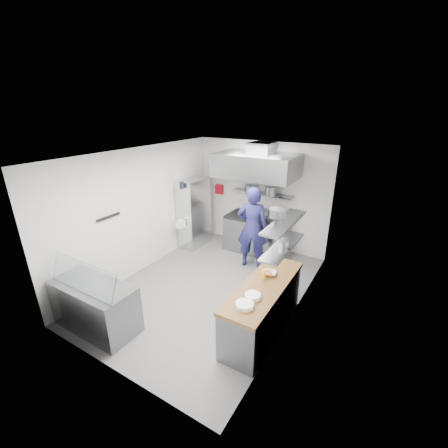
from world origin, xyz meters
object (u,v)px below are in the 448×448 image
Objects in this scene: wire_rack at (194,213)px; display_case at (96,306)px; gas_range at (257,235)px; chef at (252,228)px.

wire_rack is 3.66m from display_case.
wire_rack is 1.23× the size of display_case.
display_case is at bearing -81.59° from wire_rack.
wire_rack is (-1.63, -0.52, 0.48)m from gas_range.
wire_rack is at bearing -26.22° from chef.
chef reaches higher than display_case.
wire_rack is at bearing 98.41° from display_case.
chef is (0.23, -0.78, 0.53)m from gas_range.
gas_range is at bearing 74.98° from display_case.
gas_range is 1.77m from wire_rack.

